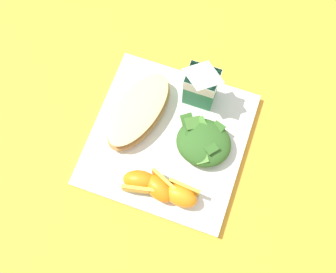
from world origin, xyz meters
TOP-DOWN VIEW (x-y plane):
  - ground at (0.00, 0.00)m, footprint 3.00×3.00m
  - white_plate at (0.00, 0.00)m, footprint 0.28×0.28m
  - cheesy_pizza_bread at (-0.07, 0.02)m, footprint 0.12×0.18m
  - green_salad_pile at (0.07, 0.01)m, footprint 0.11×0.09m
  - milk_carton at (0.03, 0.10)m, footprint 0.06×0.05m
  - orange_wedge_front at (-0.02, -0.10)m, footprint 0.07×0.05m
  - orange_wedge_middle at (0.02, -0.10)m, footprint 0.07×0.06m
  - orange_wedge_rear at (0.06, -0.10)m, footprint 0.06×0.04m

SIDE VIEW (x-z plane):
  - ground at x=0.00m, z-range 0.00..0.00m
  - white_plate at x=0.00m, z-range 0.00..0.02m
  - cheesy_pizza_bread at x=-0.07m, z-range 0.02..0.05m
  - orange_wedge_front at x=-0.02m, z-range 0.02..0.06m
  - orange_wedge_middle at x=0.02m, z-range 0.02..0.06m
  - orange_wedge_rear at x=0.06m, z-range 0.02..0.06m
  - green_salad_pile at x=0.07m, z-range 0.01..0.06m
  - milk_carton at x=0.03m, z-range 0.02..0.13m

